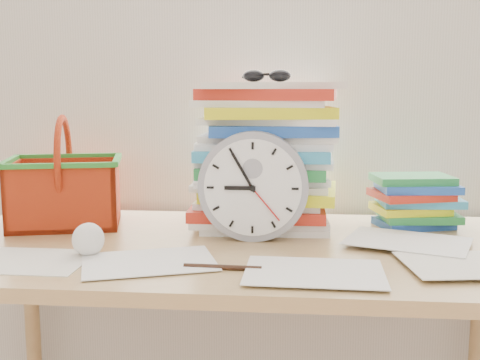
# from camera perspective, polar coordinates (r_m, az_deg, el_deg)

# --- Properties ---
(curtain) EXTENTS (2.40, 0.01, 2.50)m
(curtain) POSITION_cam_1_polar(r_m,az_deg,el_deg) (1.75, 0.99, 15.00)
(curtain) COLOR silver
(curtain) RESTS_ON room_shell
(desk) EXTENTS (1.40, 0.70, 0.75)m
(desk) POSITION_cam_1_polar(r_m,az_deg,el_deg) (1.43, -0.23, -8.96)
(desk) COLOR tan
(desk) RESTS_ON ground
(paper_stack) EXTENTS (0.37, 0.31, 0.37)m
(paper_stack) POSITION_cam_1_polar(r_m,az_deg,el_deg) (1.57, 2.36, 2.41)
(paper_stack) COLOR white
(paper_stack) RESTS_ON desk
(clock) EXTENTS (0.26, 0.05, 0.26)m
(clock) POSITION_cam_1_polar(r_m,az_deg,el_deg) (1.42, 1.28, -0.58)
(clock) COLOR #90919C
(clock) RESTS_ON desk
(sunglasses) EXTENTS (0.16, 0.15, 0.03)m
(sunglasses) POSITION_cam_1_polar(r_m,az_deg,el_deg) (1.53, 2.54, 9.85)
(sunglasses) COLOR black
(sunglasses) RESTS_ON paper_stack
(book_stack) EXTENTS (0.26, 0.22, 0.14)m
(book_stack) POSITION_cam_1_polar(r_m,az_deg,el_deg) (1.63, 16.21, -1.96)
(book_stack) COLOR white
(book_stack) RESTS_ON desk
(basket) EXTENTS (0.33, 0.28, 0.28)m
(basket) POSITION_cam_1_polar(r_m,az_deg,el_deg) (1.63, -16.33, 0.73)
(basket) COLOR #BE3612
(basket) RESTS_ON desk
(crumpled_ball) EXTENTS (0.07, 0.07, 0.07)m
(crumpled_ball) POSITION_cam_1_polar(r_m,az_deg,el_deg) (1.35, -14.21, -5.44)
(crumpled_ball) COLOR white
(crumpled_ball) RESTS_ON desk
(pen) EXTENTS (0.16, 0.02, 0.01)m
(pen) POSITION_cam_1_polar(r_m,az_deg,el_deg) (1.21, -1.67, -8.26)
(pen) COLOR black
(pen) RESTS_ON desk
(scattered_papers) EXTENTS (1.26, 0.42, 0.02)m
(scattered_papers) POSITION_cam_1_polar(r_m,az_deg,el_deg) (1.41, -0.23, -5.82)
(scattered_papers) COLOR white
(scattered_papers) RESTS_ON desk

